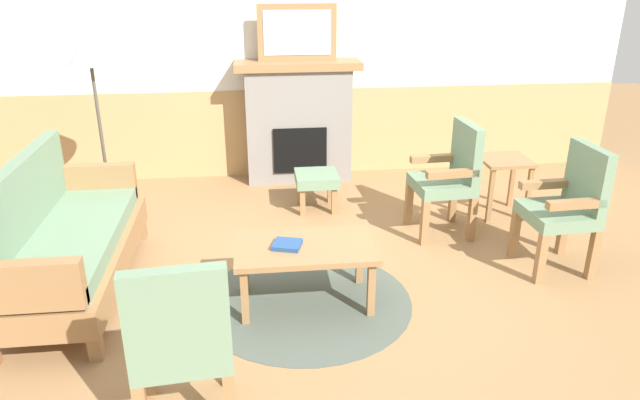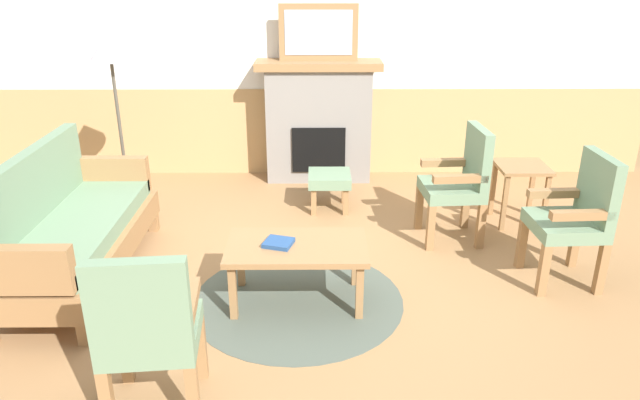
% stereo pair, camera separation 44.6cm
% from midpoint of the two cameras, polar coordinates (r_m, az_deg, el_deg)
% --- Properties ---
extents(ground_plane, '(14.00, 14.00, 0.00)m').
position_cam_midpoint_polar(ground_plane, '(4.39, -2.41, -8.44)').
color(ground_plane, '#997047').
extents(wall_back, '(7.20, 0.14, 2.70)m').
position_cam_midpoint_polar(wall_back, '(6.44, -4.42, 13.87)').
color(wall_back, white).
rests_on(wall_back, ground_plane).
extents(fireplace, '(1.30, 0.44, 1.28)m').
position_cam_midpoint_polar(fireplace, '(6.33, -4.14, 7.64)').
color(fireplace, gray).
rests_on(fireplace, ground_plane).
extents(framed_picture, '(0.80, 0.04, 0.56)m').
position_cam_midpoint_polar(framed_picture, '(6.16, -4.38, 15.83)').
color(framed_picture, olive).
rests_on(framed_picture, fireplace).
extents(couch, '(0.70, 1.80, 0.98)m').
position_cam_midpoint_polar(couch, '(4.62, -25.95, -3.69)').
color(couch, olive).
rests_on(couch, ground_plane).
extents(coffee_table, '(0.96, 0.56, 0.44)m').
position_cam_midpoint_polar(coffee_table, '(4.04, -4.61, -5.18)').
color(coffee_table, olive).
rests_on(coffee_table, ground_plane).
extents(round_rug, '(1.50, 1.50, 0.01)m').
position_cam_midpoint_polar(round_rug, '(4.23, -4.45, -9.79)').
color(round_rug, '#4C564C').
rests_on(round_rug, ground_plane).
extents(book_on_table, '(0.23, 0.22, 0.03)m').
position_cam_midpoint_polar(book_on_table, '(4.00, -6.41, -4.39)').
color(book_on_table, navy).
rests_on(book_on_table, coffee_table).
extents(footstool, '(0.40, 0.40, 0.36)m').
position_cam_midpoint_polar(footstool, '(5.62, -2.60, 1.83)').
color(footstool, olive).
rests_on(footstool, ground_plane).
extents(armchair_near_fireplace, '(0.50, 0.50, 0.98)m').
position_cam_midpoint_polar(armchair_near_fireplace, '(4.73, 20.42, -0.33)').
color(armchair_near_fireplace, olive).
rests_on(armchair_near_fireplace, ground_plane).
extents(armchair_by_window_left, '(0.51, 0.51, 0.98)m').
position_cam_midpoint_polar(armchair_by_window_left, '(5.11, 10.09, 2.43)').
color(armchair_by_window_left, olive).
rests_on(armchair_by_window_left, ground_plane).
extents(armchair_front_left, '(0.52, 0.52, 0.98)m').
position_cam_midpoint_polar(armchair_front_left, '(3.06, -17.52, -12.66)').
color(armchair_front_left, olive).
rests_on(armchair_front_left, ground_plane).
extents(side_table, '(0.44, 0.44, 0.55)m').
position_cam_midpoint_polar(side_table, '(5.63, 15.22, 2.73)').
color(side_table, olive).
rests_on(side_table, ground_plane).
extents(floor_lamp_by_couch, '(0.36, 0.36, 1.68)m').
position_cam_midpoint_polar(floor_lamp_by_couch, '(5.45, -23.57, 12.11)').
color(floor_lamp_by_couch, '#332D28').
rests_on(floor_lamp_by_couch, ground_plane).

